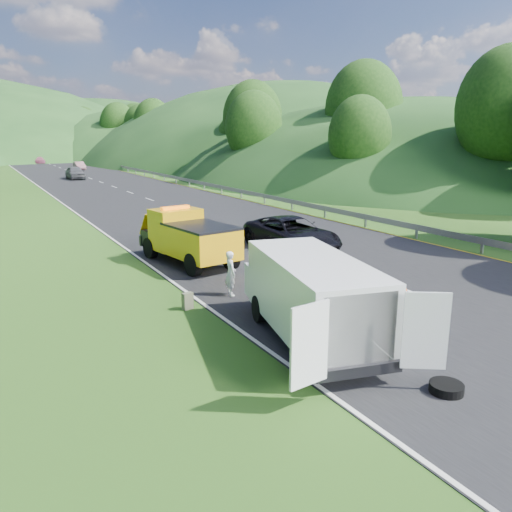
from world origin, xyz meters
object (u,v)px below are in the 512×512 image
suitcase (188,301)px  spare_tire (446,393)px  woman (231,295)px  worker (398,349)px  child (284,313)px  tow_truck (188,237)px  passing_suv (291,250)px  white_van (310,294)px

suitcase → spare_tire: size_ratio=0.74×
woman → suitcase: (-1.83, -0.57, 0.27)m
worker → suitcase: (-3.61, 5.53, 0.27)m
woman → child: 2.48m
tow_truck → woman: tow_truck is taller
spare_tire → passing_suv: passing_suv is taller
child → worker: (1.15, -3.71, 0.00)m
child → worker: 3.88m
worker → spare_tire: size_ratio=2.17×
child → suitcase: (-2.46, 1.83, 0.27)m
suitcase → child: bearing=-36.6°
suitcase → spare_tire: (2.85, -7.70, -0.27)m
woman → worker: worker is taller
white_van → woman: (-0.13, 4.47, -1.30)m
child → spare_tire: 5.89m
tow_truck → passing_suv: tow_truck is taller
worker → passing_suv: size_ratio=0.29×
white_van → spare_tire: 4.12m
worker → woman: bearing=76.7°
white_van → worker: 2.66m
child → spare_tire: bearing=-56.6°
passing_suv → spare_tire: bearing=-111.5°
woman → suitcase: 1.93m
worker → spare_tire: (-0.76, -2.17, 0.00)m
tow_truck → suitcase: tow_truck is taller
tow_truck → woman: bearing=-102.9°
spare_tire → child: bearing=93.7°
spare_tire → passing_suv: bearing=70.3°
passing_suv → white_van: bearing=-122.8°
tow_truck → white_van: tow_truck is taller
child → spare_tire: size_ratio=1.30×
passing_suv → suitcase: bearing=-146.1°
spare_tire → white_van: bearing=103.2°
child → suitcase: bearing=173.1°
woman → worker: 6.36m
suitcase → spare_tire: bearing=-69.7°
white_van → suitcase: bearing=130.3°
tow_truck → passing_suv: 5.43m
white_van → woman: white_van is taller
white_van → woman: 4.66m
white_van → child: size_ratio=7.28×
worker → passing_suv: (3.93, 10.97, 0.00)m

